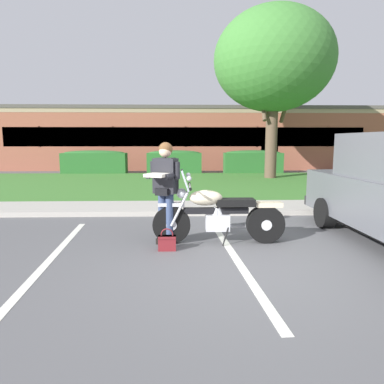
# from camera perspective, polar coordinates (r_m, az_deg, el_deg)

# --- Properties ---
(ground_plane) EXTENTS (140.00, 140.00, 0.00)m
(ground_plane) POSITION_cam_1_polar(r_m,az_deg,el_deg) (5.24, 8.55, -11.03)
(ground_plane) COLOR #565659
(curb_strip) EXTENTS (60.00, 0.20, 0.12)m
(curb_strip) POSITION_cam_1_polar(r_m,az_deg,el_deg) (8.28, 4.56, -3.35)
(curb_strip) COLOR #ADA89E
(curb_strip) RESTS_ON ground
(concrete_walk) EXTENTS (60.00, 1.50, 0.08)m
(concrete_walk) POSITION_cam_1_polar(r_m,az_deg,el_deg) (9.11, 3.96, -2.40)
(concrete_walk) COLOR #ADA89E
(concrete_walk) RESTS_ON ground
(grass_lawn) EXTENTS (60.00, 8.79, 0.06)m
(grass_lawn) POSITION_cam_1_polar(r_m,az_deg,el_deg) (14.19, 1.84, 1.40)
(grass_lawn) COLOR #3D752D
(grass_lawn) RESTS_ON ground
(stall_stripe_0) EXTENTS (0.39, 4.40, 0.01)m
(stall_stripe_0) POSITION_cam_1_polar(r_m,az_deg,el_deg) (5.68, -21.90, -9.98)
(stall_stripe_0) COLOR silver
(stall_stripe_0) RESTS_ON ground
(stall_stripe_1) EXTENTS (0.39, 4.40, 0.01)m
(stall_stripe_1) POSITION_cam_1_polar(r_m,az_deg,el_deg) (5.41, 6.94, -10.34)
(stall_stripe_1) COLOR silver
(stall_stripe_1) RESTS_ON ground
(motorcycle) EXTENTS (2.24, 0.82, 1.26)m
(motorcycle) POSITION_cam_1_polar(r_m,az_deg,el_deg) (5.99, 5.11, -3.66)
(motorcycle) COLOR black
(motorcycle) RESTS_ON ground
(rider_person) EXTENTS (0.57, 0.66, 1.70)m
(rider_person) POSITION_cam_1_polar(r_m,az_deg,el_deg) (5.85, -4.39, 1.21)
(rider_person) COLOR black
(rider_person) RESTS_ON ground
(handbag) EXTENTS (0.28, 0.13, 0.36)m
(handbag) POSITION_cam_1_polar(r_m,az_deg,el_deg) (5.64, -4.06, -8.02)
(handbag) COLOR maroon
(handbag) RESTS_ON ground
(shade_tree) EXTENTS (5.25, 5.25, 7.47)m
(shade_tree) POSITION_cam_1_polar(r_m,az_deg,el_deg) (16.80, 13.11, 20.04)
(shade_tree) COLOR brown
(shade_tree) RESTS_ON ground
(hedge_left) EXTENTS (3.35, 0.90, 1.24)m
(hedge_left) POSITION_cam_1_polar(r_m,az_deg,el_deg) (19.29, -15.52, 4.78)
(hedge_left) COLOR #286028
(hedge_left) RESTS_ON ground
(hedge_center_left) EXTENTS (2.85, 0.90, 1.24)m
(hedge_center_left) POSITION_cam_1_polar(r_m,az_deg,el_deg) (18.75, -2.89, 4.98)
(hedge_center_left) COLOR #286028
(hedge_center_left) RESTS_ON ground
(hedge_center_right) EXTENTS (3.09, 0.90, 1.24)m
(hedge_center_right) POSITION_cam_1_polar(r_m,az_deg,el_deg) (19.15, 9.84, 4.93)
(hedge_center_right) COLOR #286028
(hedge_center_right) RESTS_ON ground
(brick_building) EXTENTS (24.73, 9.48, 3.77)m
(brick_building) POSITION_cam_1_polar(r_m,az_deg,el_deg) (25.21, -1.18, 8.63)
(brick_building) COLOR #93513D
(brick_building) RESTS_ON ground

